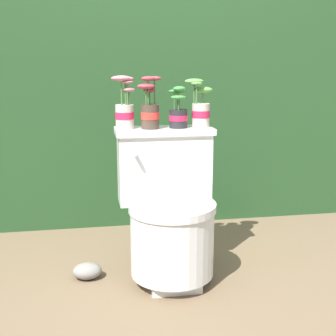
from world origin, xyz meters
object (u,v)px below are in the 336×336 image
object	(u,v)px
potted_plant_left	(125,108)
potted_plant_midleft	(150,109)
garden_stone	(87,271)
potted_plant_middle	(178,112)
toilet	(169,213)
potted_plant_midright	(200,107)

from	to	relation	value
potted_plant_left	potted_plant_midleft	bearing A→B (deg)	-12.62
potted_plant_left	garden_stone	world-z (taller)	potted_plant_left
potted_plant_left	potted_plant_middle	xyz separation A→B (m)	(0.26, -0.02, -0.02)
toilet	potted_plant_midleft	bearing A→B (deg)	118.69
potted_plant_left	potted_plant_middle	size ratio (longest dim) A/B	1.25
potted_plant_left	potted_plant_midleft	size ratio (longest dim) A/B	1.02
potted_plant_middle	garden_stone	xyz separation A→B (m)	(-0.47, -0.10, -0.75)
potted_plant_midleft	potted_plant_middle	world-z (taller)	potted_plant_midleft
potted_plant_left	potted_plant_middle	distance (m)	0.26
potted_plant_middle	toilet	bearing A→B (deg)	-116.88
toilet	garden_stone	xyz separation A→B (m)	(-0.40, 0.03, -0.28)
toilet	potted_plant_middle	bearing A→B (deg)	63.12
toilet	garden_stone	bearing A→B (deg)	175.46
potted_plant_midleft	garden_stone	xyz separation A→B (m)	(-0.33, -0.10, -0.77)
potted_plant_midleft	potted_plant_middle	distance (m)	0.14
potted_plant_left	potted_plant_midleft	world-z (taller)	potted_plant_left
potted_plant_middle	garden_stone	size ratio (longest dim) A/B	1.45
potted_plant_left	toilet	bearing A→B (deg)	-39.50
garden_stone	potted_plant_left	bearing A→B (deg)	31.15
toilet	garden_stone	world-z (taller)	toilet
potted_plant_left	potted_plant_midright	size ratio (longest dim) A/B	1.07
potted_plant_left	potted_plant_middle	world-z (taller)	potted_plant_left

